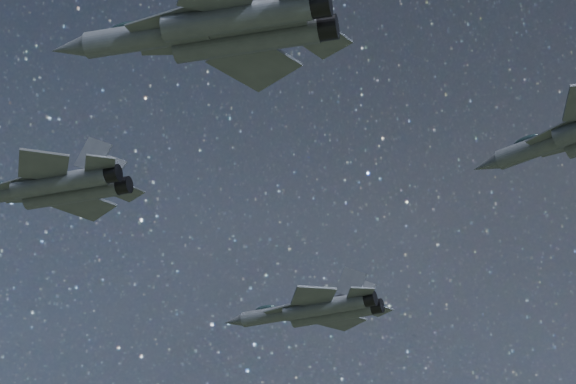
% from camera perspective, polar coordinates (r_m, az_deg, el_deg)
% --- Properties ---
extents(jet_lead, '(15.36, 10.97, 3.93)m').
position_cam_1_polar(jet_lead, '(72.00, -13.85, 0.26)').
color(jet_lead, '#383D46').
extents(jet_left, '(16.71, 11.69, 4.21)m').
position_cam_1_polar(jet_left, '(90.74, 1.63, -7.00)').
color(jet_left, '#383D46').
extents(jet_right, '(18.94, 13.36, 4.79)m').
position_cam_1_polar(jet_right, '(59.03, -4.17, 9.63)').
color(jet_right, '#383D46').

